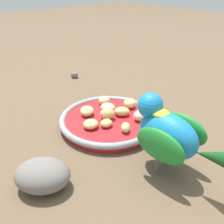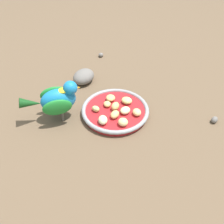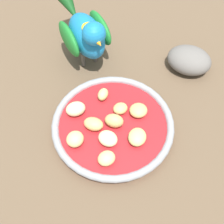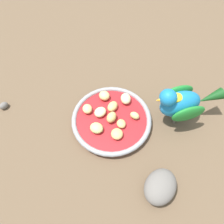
{
  "view_description": "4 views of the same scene",
  "coord_description": "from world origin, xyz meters",
  "px_view_note": "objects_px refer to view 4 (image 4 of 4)",
  "views": [
    {
      "loc": [
        0.32,
        0.39,
        0.33
      ],
      "look_at": [
        -0.03,
        0.01,
        0.04
      ],
      "focal_mm": 40.91,
      "sensor_mm": 36.0,
      "label": 1
    },
    {
      "loc": [
        -0.71,
        0.18,
        0.63
      ],
      "look_at": [
        -0.05,
        0.02,
        0.04
      ],
      "focal_mm": 43.71,
      "sensor_mm": 36.0,
      "label": 2
    },
    {
      "loc": [
        -0.16,
        -0.29,
        0.55
      ],
      "look_at": [
        -0.03,
        0.01,
        0.06
      ],
      "focal_mm": 52.83,
      "sensor_mm": 36.0,
      "label": 3
    },
    {
      "loc": [
        0.29,
        -0.06,
        0.57
      ],
      "look_at": [
        -0.03,
        0.01,
        0.05
      ],
      "focal_mm": 35.65,
      "sensor_mm": 36.0,
      "label": 4
    }
  ],
  "objects_px": {
    "apple_piece_0": "(100,112)",
    "apple_piece_6": "(112,117)",
    "apple_piece_4": "(135,116)",
    "apple_piece_8": "(87,109)",
    "apple_piece_5": "(97,128)",
    "apple_piece_9": "(121,123)",
    "apple_piece_3": "(117,134)",
    "apple_piece_7": "(104,96)",
    "feeding_bowl": "(112,120)",
    "apple_piece_1": "(126,99)",
    "pebble_0": "(4,106)",
    "rock_large": "(160,187)",
    "parrot": "(182,102)",
    "apple_piece_2": "(113,106)"
  },
  "relations": [
    {
      "from": "apple_piece_2",
      "to": "pebble_0",
      "type": "xyz_separation_m",
      "value": [
        -0.09,
        -0.32,
        -0.02
      ]
    },
    {
      "from": "apple_piece_7",
      "to": "parrot",
      "type": "relative_size",
      "value": 0.16
    },
    {
      "from": "apple_piece_3",
      "to": "apple_piece_6",
      "type": "bearing_deg",
      "value": -175.85
    },
    {
      "from": "feeding_bowl",
      "to": "apple_piece_9",
      "type": "height_order",
      "value": "apple_piece_9"
    },
    {
      "from": "apple_piece_5",
      "to": "apple_piece_8",
      "type": "distance_m",
      "value": 0.07
    },
    {
      "from": "apple_piece_2",
      "to": "pebble_0",
      "type": "distance_m",
      "value": 0.33
    },
    {
      "from": "feeding_bowl",
      "to": "apple_piece_5",
      "type": "height_order",
      "value": "apple_piece_5"
    },
    {
      "from": "rock_large",
      "to": "parrot",
      "type": "bearing_deg",
      "value": 148.83
    },
    {
      "from": "apple_piece_9",
      "to": "rock_large",
      "type": "bearing_deg",
      "value": 15.28
    },
    {
      "from": "apple_piece_2",
      "to": "parrot",
      "type": "xyz_separation_m",
      "value": [
        0.06,
        0.18,
        0.05
      ]
    },
    {
      "from": "apple_piece_8",
      "to": "apple_piece_9",
      "type": "height_order",
      "value": "apple_piece_8"
    },
    {
      "from": "apple_piece_5",
      "to": "parrot",
      "type": "relative_size",
      "value": 0.19
    },
    {
      "from": "apple_piece_8",
      "to": "apple_piece_6",
      "type": "bearing_deg",
      "value": 55.0
    },
    {
      "from": "apple_piece_7",
      "to": "feeding_bowl",
      "type": "bearing_deg",
      "value": 4.62
    },
    {
      "from": "apple_piece_0",
      "to": "apple_piece_3",
      "type": "distance_m",
      "value": 0.08
    },
    {
      "from": "apple_piece_1",
      "to": "apple_piece_6",
      "type": "xyz_separation_m",
      "value": [
        0.06,
        -0.06,
        0.0
      ]
    },
    {
      "from": "parrot",
      "to": "apple_piece_3",
      "type": "bearing_deg",
      "value": 6.37
    },
    {
      "from": "feeding_bowl",
      "to": "apple_piece_4",
      "type": "relative_size",
      "value": 8.37
    },
    {
      "from": "apple_piece_5",
      "to": "apple_piece_9",
      "type": "distance_m",
      "value": 0.07
    },
    {
      "from": "apple_piece_6",
      "to": "apple_piece_8",
      "type": "bearing_deg",
      "value": -125.0
    },
    {
      "from": "apple_piece_0",
      "to": "pebble_0",
      "type": "bearing_deg",
      "value": -108.9
    },
    {
      "from": "feeding_bowl",
      "to": "apple_piece_8",
      "type": "xyz_separation_m",
      "value": [
        -0.04,
        -0.06,
        0.02
      ]
    },
    {
      "from": "apple_piece_3",
      "to": "apple_piece_0",
      "type": "bearing_deg",
      "value": -157.9
    },
    {
      "from": "apple_piece_0",
      "to": "apple_piece_8",
      "type": "distance_m",
      "value": 0.04
    },
    {
      "from": "apple_piece_2",
      "to": "apple_piece_7",
      "type": "relative_size",
      "value": 1.13
    },
    {
      "from": "apple_piece_7",
      "to": "apple_piece_9",
      "type": "relative_size",
      "value": 1.14
    },
    {
      "from": "apple_piece_0",
      "to": "apple_piece_6",
      "type": "xyz_separation_m",
      "value": [
        0.03,
        0.03,
        0.0
      ]
    },
    {
      "from": "apple_piece_2",
      "to": "apple_piece_8",
      "type": "distance_m",
      "value": 0.07
    },
    {
      "from": "apple_piece_3",
      "to": "apple_piece_4",
      "type": "distance_m",
      "value": 0.08
    },
    {
      "from": "apple_piece_0",
      "to": "feeding_bowl",
      "type": "bearing_deg",
      "value": 50.93
    },
    {
      "from": "apple_piece_2",
      "to": "apple_piece_9",
      "type": "xyz_separation_m",
      "value": [
        0.06,
        0.01,
        -0.0
      ]
    },
    {
      "from": "apple_piece_9",
      "to": "parrot",
      "type": "height_order",
      "value": "parrot"
    },
    {
      "from": "apple_piece_0",
      "to": "apple_piece_8",
      "type": "xyz_separation_m",
      "value": [
        -0.02,
        -0.03,
        0.0
      ]
    },
    {
      "from": "apple_piece_4",
      "to": "apple_piece_8",
      "type": "height_order",
      "value": "apple_piece_8"
    },
    {
      "from": "apple_piece_8",
      "to": "pebble_0",
      "type": "xyz_separation_m",
      "value": [
        -0.08,
        -0.25,
        -0.02
      ]
    },
    {
      "from": "apple_piece_0",
      "to": "rock_large",
      "type": "relative_size",
      "value": 0.39
    },
    {
      "from": "apple_piece_4",
      "to": "rock_large",
      "type": "height_order",
      "value": "rock_large"
    },
    {
      "from": "parrot",
      "to": "rock_large",
      "type": "height_order",
      "value": "parrot"
    },
    {
      "from": "apple_piece_9",
      "to": "apple_piece_3",
      "type": "bearing_deg",
      "value": -32.54
    },
    {
      "from": "apple_piece_2",
      "to": "apple_piece_3",
      "type": "distance_m",
      "value": 0.09
    },
    {
      "from": "feeding_bowl",
      "to": "apple_piece_9",
      "type": "xyz_separation_m",
      "value": [
        0.03,
        0.02,
        0.01
      ]
    },
    {
      "from": "apple_piece_7",
      "to": "pebble_0",
      "type": "xyz_separation_m",
      "value": [
        -0.04,
        -0.3,
        -0.02
      ]
    },
    {
      "from": "apple_piece_0",
      "to": "apple_piece_5",
      "type": "bearing_deg",
      "value": -21.5
    },
    {
      "from": "rock_large",
      "to": "apple_piece_8",
      "type": "bearing_deg",
      "value": -151.75
    },
    {
      "from": "apple_piece_6",
      "to": "apple_piece_9",
      "type": "height_order",
      "value": "apple_piece_6"
    },
    {
      "from": "apple_piece_1",
      "to": "apple_piece_2",
      "type": "bearing_deg",
      "value": -67.93
    },
    {
      "from": "apple_piece_4",
      "to": "apple_piece_8",
      "type": "xyz_separation_m",
      "value": [
        -0.05,
        -0.13,
        0.0
      ]
    },
    {
      "from": "apple_piece_8",
      "to": "parrot",
      "type": "height_order",
      "value": "parrot"
    },
    {
      "from": "apple_piece_1",
      "to": "pebble_0",
      "type": "distance_m",
      "value": 0.37
    },
    {
      "from": "apple_piece_1",
      "to": "apple_piece_7",
      "type": "distance_m",
      "value": 0.07
    }
  ]
}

